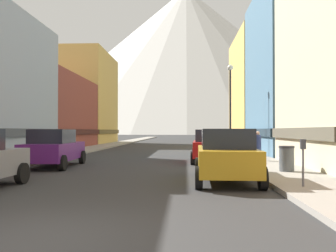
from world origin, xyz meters
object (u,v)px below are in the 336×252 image
car_left_1 (54,148)px  car_right_0 (226,155)px  pedestrian_1 (258,147)px  trash_bin_right (287,158)px  car_right_1 (210,146)px  potted_plant_1 (52,147)px  pedestrian_0 (228,140)px  parking_meter_near (303,156)px  streetlamp_right (230,96)px

car_left_1 → car_right_0: bearing=-30.2°
car_left_1 → pedestrian_1: bearing=13.5°
car_left_1 → pedestrian_1: 10.33m
car_left_1 → trash_bin_right: 10.46m
car_right_1 → potted_plant_1: size_ratio=5.39×
car_left_1 → car_right_1: (7.59, 2.90, 0.00)m
car_left_1 → pedestrian_0: (10.05, 15.58, -0.01)m
car_right_1 → trash_bin_right: size_ratio=4.57×
parking_meter_near → trash_bin_right: parking_meter_near is taller
trash_bin_right → pedestrian_1: 4.94m
car_right_0 → trash_bin_right: size_ratio=4.55×
car_left_1 → streetlamp_right: size_ratio=0.76×
car_left_1 → pedestrian_0: bearing=57.2°
car_right_0 → car_left_1: bearing=149.8°
car_right_1 → potted_plant_1: 11.98m
car_right_0 → pedestrian_1: 7.25m
pedestrian_1 → trash_bin_right: bearing=-88.8°
car_right_1 → streetlamp_right: size_ratio=0.76×
car_left_1 → streetlamp_right: (9.15, 6.60, 3.09)m
pedestrian_0 → pedestrian_1: 13.17m
pedestrian_1 → pedestrian_0: bearing=90.0°
car_right_1 → parking_meter_near: (1.95, -9.14, 0.11)m
potted_plant_1 → streetlamp_right: (12.35, -1.47, 3.42)m
parking_meter_near → pedestrian_0: size_ratio=0.83×
car_right_1 → streetlamp_right: (1.55, 3.70, 3.09)m
potted_plant_1 → pedestrian_0: 15.23m
car_right_0 → parking_meter_near: size_ratio=3.35×
car_right_0 → potted_plant_1: bearing=130.9°
parking_meter_near → pedestrian_1: 8.66m
potted_plant_1 → pedestrian_1: (13.25, -5.66, 0.29)m
pedestrian_0 → streetlamp_right: (-0.90, -8.98, 3.10)m
parking_meter_near → pedestrian_0: pedestrian_0 is taller
parking_meter_near → streetlamp_right: bearing=91.8°
car_right_0 → pedestrian_1: size_ratio=2.89×
car_left_1 → trash_bin_right: size_ratio=4.57×
pedestrian_1 → parking_meter_near: bearing=-93.3°
car_right_1 → potted_plant_1: car_right_1 is taller
trash_bin_right → potted_plant_1: 17.04m
car_right_1 → pedestrian_1: size_ratio=2.91×
parking_meter_near → streetlamp_right: (-0.40, 12.84, 2.97)m
car_right_1 → potted_plant_1: (-10.80, 5.17, -0.33)m
car_left_1 → pedestrian_0: car_left_1 is taller
car_right_0 → streetlamp_right: 11.54m
car_right_1 → trash_bin_right: (2.55, -5.42, -0.26)m
pedestrian_0 → pedestrian_1: size_ratio=1.04×
car_right_0 → parking_meter_near: car_right_0 is taller
car_left_1 → car_right_1: 8.13m
streetlamp_right → pedestrian_1: bearing=-77.9°
parking_meter_near → potted_plant_1: size_ratio=1.60×
car_right_1 → parking_meter_near: car_right_1 is taller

